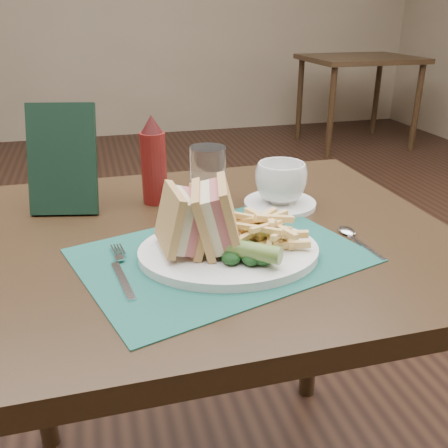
% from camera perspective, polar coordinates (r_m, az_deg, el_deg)
% --- Properties ---
extents(floor, '(7.00, 7.00, 0.00)m').
position_cam_1_polar(floor, '(1.75, -5.51, -16.83)').
color(floor, black).
rests_on(floor, ground).
extents(wall_back, '(6.00, 0.00, 6.00)m').
position_cam_1_polar(wall_back, '(4.96, -12.69, 9.85)').
color(wall_back, gray).
rests_on(wall_back, ground).
extents(table_main, '(0.90, 0.75, 0.75)m').
position_cam_1_polar(table_main, '(1.14, -1.65, -18.35)').
color(table_main, black).
rests_on(table_main, ground).
extents(table_bg_right, '(0.90, 0.75, 0.75)m').
position_cam_1_polar(table_bg_right, '(4.59, 14.84, 13.37)').
color(table_bg_right, black).
rests_on(table_bg_right, ground).
extents(placemat, '(0.52, 0.43, 0.00)m').
position_cam_1_polar(placemat, '(0.84, -0.39, -3.59)').
color(placemat, '#195147').
rests_on(placemat, table_main).
extents(plate, '(0.33, 0.28, 0.01)m').
position_cam_1_polar(plate, '(0.83, 0.54, -3.17)').
color(plate, white).
rests_on(plate, placemat).
extents(sandwich_half_a, '(0.08, 0.11, 0.11)m').
position_cam_1_polar(sandwich_half_a, '(0.80, -6.20, 0.28)').
color(sandwich_half_a, tan).
rests_on(sandwich_half_a, plate).
extents(sandwich_half_b, '(0.10, 0.13, 0.11)m').
position_cam_1_polar(sandwich_half_b, '(0.80, -2.34, 0.92)').
color(sandwich_half_b, tan).
rests_on(sandwich_half_b, plate).
extents(kale_garnish, '(0.11, 0.08, 0.03)m').
position_cam_1_polar(kale_garnish, '(0.78, 2.32, -3.43)').
color(kale_garnish, black).
rests_on(kale_garnish, plate).
extents(pickle_spear, '(0.11, 0.10, 0.03)m').
position_cam_1_polar(pickle_spear, '(0.77, 2.27, -2.94)').
color(pickle_spear, '#4F6E2A').
rests_on(pickle_spear, plate).
extents(fries_pile, '(0.18, 0.20, 0.05)m').
position_cam_1_polar(fries_pile, '(0.84, 4.60, -0.43)').
color(fries_pile, '#EDC776').
rests_on(fries_pile, plate).
extents(fork, '(0.06, 0.17, 0.01)m').
position_cam_1_polar(fork, '(0.80, -11.68, -5.03)').
color(fork, silver).
rests_on(fork, placemat).
extents(spoon, '(0.05, 0.15, 0.01)m').
position_cam_1_polar(spoon, '(0.91, 15.18, -1.79)').
color(spoon, silver).
rests_on(spoon, table_main).
extents(saucer, '(0.19, 0.19, 0.01)m').
position_cam_1_polar(saucer, '(1.05, 6.40, 2.33)').
color(saucer, white).
rests_on(saucer, table_main).
extents(coffee_cup, '(0.14, 0.14, 0.08)m').
position_cam_1_polar(coffee_cup, '(1.04, 6.51, 4.74)').
color(coffee_cup, white).
rests_on(coffee_cup, saucer).
extents(drinking_glass, '(0.10, 0.10, 0.13)m').
position_cam_1_polar(drinking_glass, '(1.01, -1.82, 5.22)').
color(drinking_glass, white).
rests_on(drinking_glass, table_main).
extents(ketchup_bottle, '(0.07, 0.07, 0.19)m').
position_cam_1_polar(ketchup_bottle, '(1.05, -8.06, 7.27)').
color(ketchup_bottle, '#5E1110').
rests_on(ketchup_bottle, table_main).
extents(check_presenter, '(0.15, 0.11, 0.21)m').
position_cam_1_polar(check_presenter, '(1.04, -17.97, 7.04)').
color(check_presenter, black).
rests_on(check_presenter, table_main).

